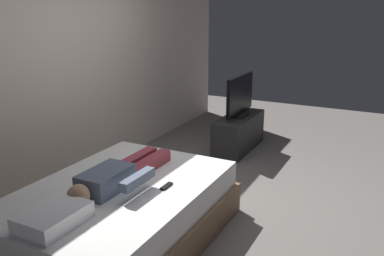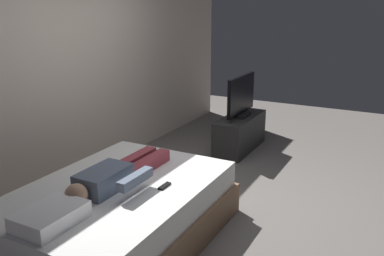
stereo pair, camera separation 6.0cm
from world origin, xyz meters
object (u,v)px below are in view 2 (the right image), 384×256
bed (117,215)px  remote (165,186)px  tv (241,97)px  person (115,175)px  pillow (50,216)px  tv_stand (240,133)px

bed → remote: remote is taller
remote → tv: bearing=7.5°
bed → tv: bearing=-0.9°
person → tv: bearing=-1.3°
bed → pillow: (-0.73, 0.00, 0.34)m
remote → tv: size_ratio=0.17×
pillow → bed: bearing=-0.0°
bed → tv_stand: size_ratio=1.91×
tv_stand → person: bearing=178.7°
remote → tv_stand: 2.65m
pillow → tv: size_ratio=0.55×
bed → person: (0.03, 0.02, 0.36)m
bed → pillow: size_ratio=4.37×
pillow → tv_stand: bearing=-0.7°
person → tv_stand: person is taller
pillow → remote: bearing=-22.9°
remote → tv: 2.65m
pillow → tv_stand: (3.52, -0.04, -0.35)m
remote → person: bearing=110.5°
remote → pillow: bearing=157.1°
tv_stand → bed: bearing=179.1°
bed → tv_stand: bearing=-0.9°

